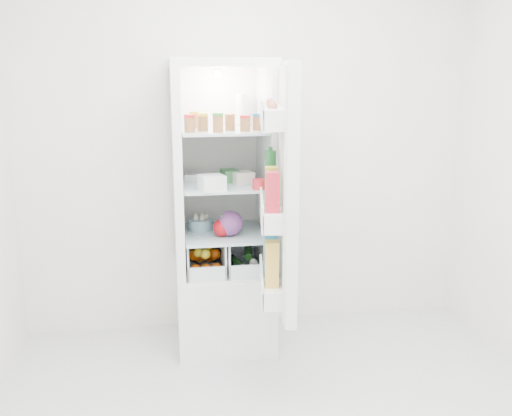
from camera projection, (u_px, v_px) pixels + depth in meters
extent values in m
cube|color=white|center=(248.00, 137.00, 3.77)|extent=(3.00, 0.02, 2.60)
cube|color=silver|center=(224.00, 305.00, 3.70)|extent=(0.60, 0.60, 0.50)
cube|color=silver|center=(221.00, 63.00, 3.35)|extent=(0.60, 0.60, 0.05)
cube|color=silver|center=(218.00, 165.00, 3.76)|extent=(0.60, 0.05, 1.25)
cube|color=silver|center=(177.00, 173.00, 3.45)|extent=(0.05, 0.60, 1.25)
cube|color=silver|center=(266.00, 171.00, 3.54)|extent=(0.05, 0.60, 1.25)
cube|color=white|center=(218.00, 165.00, 3.73)|extent=(0.50, 0.01, 1.25)
sphere|color=white|center=(218.00, 74.00, 3.56)|extent=(0.05, 0.05, 0.05)
cube|color=silver|center=(224.00, 233.00, 3.56)|extent=(0.49, 0.53, 0.01)
cube|color=silver|center=(223.00, 184.00, 3.49)|extent=(0.49, 0.53, 0.02)
cube|color=silver|center=(222.00, 130.00, 3.41)|extent=(0.49, 0.53, 0.02)
cylinder|color=#B21919|center=(190.00, 125.00, 3.24)|extent=(0.06, 0.06, 0.08)
cylinder|color=gold|center=(203.00, 124.00, 3.30)|extent=(0.06, 0.06, 0.08)
cylinder|color=#267226|center=(218.00, 125.00, 3.24)|extent=(0.06, 0.06, 0.08)
cylinder|color=brown|center=(230.00, 123.00, 3.35)|extent=(0.06, 0.06, 0.08)
cylinder|color=#B21919|center=(245.00, 124.00, 3.29)|extent=(0.06, 0.06, 0.08)
cylinder|color=#194C8C|center=(257.00, 123.00, 3.35)|extent=(0.06, 0.06, 0.08)
cylinder|color=#BF8C19|center=(194.00, 121.00, 3.47)|extent=(0.06, 0.06, 0.08)
cylinder|color=silver|center=(241.00, 110.00, 3.58)|extent=(0.06, 0.06, 0.20)
cube|color=white|center=(212.00, 183.00, 3.28)|extent=(0.16, 0.16, 0.09)
cube|color=white|center=(242.00, 177.00, 3.50)|extent=(0.15, 0.15, 0.07)
cylinder|color=red|center=(260.00, 184.00, 3.31)|extent=(0.11, 0.11, 0.06)
cube|color=silver|center=(198.00, 177.00, 3.59)|extent=(0.18, 0.14, 0.04)
cube|color=#3A8143|center=(230.00, 175.00, 3.54)|extent=(0.11, 0.14, 0.07)
sphere|color=#5D2056|center=(230.00, 223.00, 3.47)|extent=(0.15, 0.15, 0.15)
sphere|color=red|center=(222.00, 228.00, 3.45)|extent=(0.11, 0.11, 0.11)
cylinder|color=#8CBDD0|center=(200.00, 224.00, 3.60)|extent=(0.20, 0.20, 0.07)
sphere|color=#E85D0C|center=(195.00, 270.00, 3.46)|extent=(0.07, 0.07, 0.07)
sphere|color=#E85D0C|center=(206.00, 269.00, 3.47)|extent=(0.07, 0.07, 0.07)
sphere|color=#E85D0C|center=(217.00, 269.00, 3.48)|extent=(0.07, 0.07, 0.07)
sphere|color=#E85D0C|center=(194.00, 255.00, 3.57)|extent=(0.07, 0.07, 0.07)
sphere|color=#E85D0C|center=(204.00, 255.00, 3.58)|extent=(0.07, 0.07, 0.07)
sphere|color=#E85D0C|center=(215.00, 254.00, 3.59)|extent=(0.07, 0.07, 0.07)
sphere|color=#E85D0C|center=(199.00, 257.00, 3.70)|extent=(0.07, 0.07, 0.07)
sphere|color=#E85D0C|center=(209.00, 257.00, 3.71)|extent=(0.07, 0.07, 0.07)
sphere|color=yellow|center=(199.00, 253.00, 3.50)|extent=(0.06, 0.06, 0.06)
sphere|color=yellow|center=(208.00, 247.00, 3.62)|extent=(0.06, 0.06, 0.06)
sphere|color=yellow|center=(206.00, 254.00, 3.47)|extent=(0.06, 0.06, 0.06)
cylinder|color=#184517|center=(237.00, 263.00, 3.62)|extent=(0.09, 0.21, 0.05)
cylinder|color=#184517|center=(248.00, 252.00, 3.67)|extent=(0.08, 0.21, 0.05)
sphere|color=white|center=(246.00, 269.00, 3.51)|extent=(0.05, 0.05, 0.05)
sphere|color=white|center=(253.00, 263.00, 3.53)|extent=(0.05, 0.05, 0.05)
cube|color=silver|center=(289.00, 190.00, 2.96)|extent=(0.15, 0.60, 1.30)
cube|color=white|center=(282.00, 190.00, 2.96)|extent=(0.09, 0.56, 1.26)
cube|color=white|center=(273.00, 117.00, 2.88)|extent=(0.18, 0.51, 0.10)
cube|color=white|center=(272.00, 213.00, 2.99)|extent=(0.18, 0.51, 0.10)
cube|color=white|center=(272.00, 285.00, 3.09)|extent=(0.18, 0.51, 0.10)
sphere|color=#965744|center=(273.00, 106.00, 2.75)|extent=(0.05, 0.05, 0.05)
sphere|color=#965744|center=(272.00, 105.00, 2.82)|extent=(0.05, 0.05, 0.05)
sphere|color=#965744|center=(272.00, 105.00, 2.90)|extent=(0.05, 0.05, 0.05)
sphere|color=#965744|center=(271.00, 104.00, 2.98)|extent=(0.05, 0.05, 0.05)
sphere|color=#965744|center=(270.00, 103.00, 3.06)|extent=(0.05, 0.05, 0.05)
cylinder|color=#175125|center=(270.00, 174.00, 3.10)|extent=(0.06, 0.06, 0.26)
cube|color=gold|center=(272.00, 186.00, 2.93)|extent=(0.07, 0.07, 0.20)
cube|color=red|center=(273.00, 192.00, 2.78)|extent=(0.07, 0.07, 0.20)
cube|color=silver|center=(270.00, 246.00, 3.19)|extent=(0.08, 0.08, 0.24)
cube|color=#29A2D1|center=(271.00, 255.00, 3.05)|extent=(0.08, 0.08, 0.24)
cube|color=#FAC447|center=(272.00, 264.00, 2.90)|extent=(0.08, 0.08, 0.24)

